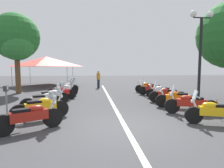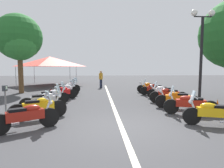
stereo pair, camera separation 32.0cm
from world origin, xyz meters
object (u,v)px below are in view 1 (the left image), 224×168
(motorcycle_left_row_5, at_px, (63,90))
(motorcycle_left_row_3, at_px, (51,96))
(motorcycle_left_row_4, at_px, (60,93))
(street_lamp_twin_globe, at_px, (201,41))
(motorcycle_right_row_0, at_px, (214,112))
(motorcycle_right_row_6, at_px, (147,87))
(roadside_tree_0, at_px, (17,43))
(motorcycle_right_row_5, at_px, (153,89))
(motorcycle_left_row_6, at_px, (67,88))
(event_tent, at_px, (46,62))
(bystander_1, at_px, (98,78))
(roadside_tree_1, at_px, (16,37))
(motorcycle_right_row_3, at_px, (167,94))
(traffic_cone_0, at_px, (171,92))
(motorcycle_right_row_2, at_px, (177,99))
(motorcycle_left_row_2, at_px, (45,101))
(motorcycle_right_row_4, at_px, (162,92))
(parking_meter, at_px, (6,96))
(motorcycle_right_row_1, at_px, (190,103))
(traffic_cone_1, at_px, (217,106))
(motorcycle_left_row_0, at_px, (30,117))
(motorcycle_left_row_1, at_px, (42,107))

(motorcycle_left_row_5, bearing_deg, motorcycle_left_row_3, -119.10)
(motorcycle_left_row_4, relative_size, street_lamp_twin_globe, 0.40)
(motorcycle_right_row_0, distance_m, motorcycle_right_row_6, 8.28)
(roadside_tree_0, bearing_deg, motorcycle_right_row_5, -100.61)
(motorcycle_left_row_6, xyz_separation_m, event_tent, (7.04, 3.13, 2.18))
(bystander_1, relative_size, roadside_tree_1, 0.27)
(motorcycle_right_row_3, bearing_deg, motorcycle_right_row_5, -81.62)
(traffic_cone_0, xyz_separation_m, event_tent, (9.27, 10.39, 2.36))
(motorcycle_right_row_0, height_order, motorcycle_right_row_2, motorcycle_right_row_0)
(motorcycle_left_row_4, bearing_deg, bystander_1, 38.10)
(motorcycle_left_row_2, distance_m, motorcycle_right_row_2, 6.30)
(motorcycle_right_row_3, relative_size, motorcycle_right_row_4, 1.12)
(motorcycle_right_row_5, distance_m, parking_meter, 9.31)
(motorcycle_right_row_1, relative_size, motorcycle_right_row_4, 1.12)
(motorcycle_left_row_3, bearing_deg, motorcycle_left_row_6, 54.72)
(motorcycle_right_row_1, height_order, roadside_tree_1, roadside_tree_1)
(motorcycle_right_row_3, relative_size, traffic_cone_1, 3.42)
(motorcycle_left_row_4, xyz_separation_m, motorcycle_right_row_1, (-4.12, -6.09, 0.01))
(motorcycle_right_row_1, bearing_deg, motorcycle_left_row_4, -16.27)
(motorcycle_left_row_6, distance_m, motorcycle_right_row_3, 7.47)
(motorcycle_left_row_0, distance_m, motorcycle_right_row_5, 9.32)
(traffic_cone_0, bearing_deg, motorcycle_right_row_3, 151.33)
(motorcycle_right_row_2, distance_m, bystander_1, 10.10)
(motorcycle_left_row_5, height_order, motorcycle_right_row_6, motorcycle_left_row_5)
(traffic_cone_0, bearing_deg, motorcycle_left_row_5, 84.62)
(motorcycle_left_row_0, bearing_deg, motorcycle_right_row_2, -5.79)
(motorcycle_left_row_5, height_order, street_lamp_twin_globe, street_lamp_twin_globe)
(motorcycle_left_row_2, bearing_deg, motorcycle_right_row_1, -37.27)
(motorcycle_left_row_0, bearing_deg, traffic_cone_1, -17.46)
(motorcycle_left_row_1, relative_size, motorcycle_right_row_0, 1.01)
(motorcycle_left_row_4, distance_m, motorcycle_right_row_4, 6.33)
(motorcycle_right_row_4, distance_m, roadside_tree_1, 11.48)
(motorcycle_left_row_6, relative_size, street_lamp_twin_globe, 0.37)
(motorcycle_left_row_2, xyz_separation_m, motorcycle_left_row_5, (4.06, -0.22, 0.00))
(motorcycle_right_row_6, relative_size, roadside_tree_1, 0.32)
(motorcycle_right_row_4, distance_m, motorcycle_right_row_5, 1.55)
(motorcycle_right_row_0, relative_size, motorcycle_right_row_3, 0.92)
(traffic_cone_0, relative_size, roadside_tree_1, 0.10)
(motorcycle_left_row_6, bearing_deg, motorcycle_right_row_0, -86.43)
(motorcycle_left_row_0, bearing_deg, roadside_tree_0, 82.41)
(motorcycle_left_row_1, height_order, motorcycle_right_row_6, motorcycle_left_row_1)
(motorcycle_right_row_3, relative_size, street_lamp_twin_globe, 0.44)
(traffic_cone_0, bearing_deg, parking_meter, 117.98)
(motorcycle_left_row_3, relative_size, traffic_cone_0, 2.85)
(motorcycle_left_row_2, height_order, motorcycle_right_row_0, motorcycle_left_row_2)
(motorcycle_left_row_0, distance_m, motorcycle_right_row_1, 6.22)
(motorcycle_left_row_0, bearing_deg, roadside_tree_1, 82.68)
(motorcycle_right_row_2, bearing_deg, traffic_cone_1, 155.37)
(motorcycle_left_row_3, height_order, traffic_cone_0, motorcycle_left_row_3)
(motorcycle_left_row_5, xyz_separation_m, traffic_cone_1, (-5.13, -7.41, -0.18))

